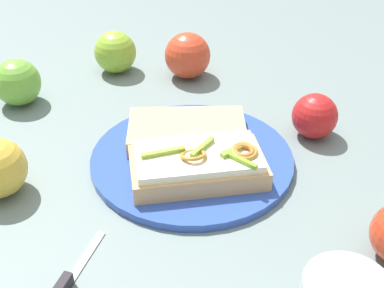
{
  "coord_description": "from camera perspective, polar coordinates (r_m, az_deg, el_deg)",
  "views": [
    {
      "loc": [
        0.18,
        -0.57,
        0.44
      ],
      "look_at": [
        0.0,
        0.0,
        0.03
      ],
      "focal_mm": 48.7,
      "sensor_mm": 36.0,
      "label": 1
    }
  ],
  "objects": [
    {
      "name": "apple_2",
      "position": [
        0.91,
        -18.61,
        6.42
      ],
      "size": [
        0.1,
        0.1,
        0.08
      ],
      "primitive_type": "sphere",
      "rotation": [
        0.0,
        0.0,
        2.81
      ],
      "color": "#6CAC3A",
      "rests_on": "ground_plane"
    },
    {
      "name": "apple_1",
      "position": [
        0.8,
        13.29,
        3.0
      ],
      "size": [
        0.08,
        0.08,
        0.07
      ],
      "primitive_type": "sphere",
      "rotation": [
        0.0,
        0.0,
        4.51
      ],
      "color": "red",
      "rests_on": "ground_plane"
    },
    {
      "name": "ground_plane",
      "position": [
        0.74,
        0.0,
        -2.02
      ],
      "size": [
        2.0,
        2.0,
        0.0
      ],
      "primitive_type": "plane",
      "color": "slate",
      "rests_on": "ground"
    },
    {
      "name": "apple_0",
      "position": [
        0.98,
        -8.4,
        9.93
      ],
      "size": [
        0.1,
        0.1,
        0.08
      ],
      "primitive_type": "sphere",
      "rotation": [
        0.0,
        0.0,
        2.65
      ],
      "color": "#8AB232",
      "rests_on": "ground_plane"
    },
    {
      "name": "knife",
      "position": [
        0.59,
        -13.91,
        -14.97
      ],
      "size": [
        0.01,
        0.14,
        0.02
      ],
      "rotation": [
        0.0,
        0.0,
        1.56
      ],
      "color": "silver",
      "rests_on": "ground_plane"
    },
    {
      "name": "plate",
      "position": [
        0.74,
        0.0,
        -1.65
      ],
      "size": [
        0.29,
        0.29,
        0.01
      ],
      "primitive_type": "cylinder",
      "color": "#2F4EB2",
      "rests_on": "ground_plane"
    },
    {
      "name": "bread_slice_side",
      "position": [
        0.77,
        -0.55,
        1.44
      ],
      "size": [
        0.19,
        0.15,
        0.02
      ],
      "primitive_type": "cube",
      "rotation": [
        0.0,
        0.0,
        3.47
      ],
      "color": "tan",
      "rests_on": "plate"
    },
    {
      "name": "apple_5",
      "position": [
        0.95,
        -0.49,
        9.67
      ],
      "size": [
        0.1,
        0.1,
        0.08
      ],
      "primitive_type": "sphere",
      "rotation": [
        0.0,
        0.0,
        6.03
      ],
      "color": "red",
      "rests_on": "ground_plane"
    },
    {
      "name": "sandwich",
      "position": [
        0.69,
        0.75,
        -2.24
      ],
      "size": [
        0.2,
        0.17,
        0.05
      ],
      "rotation": [
        0.0,
        0.0,
        3.6
      ],
      "color": "tan",
      "rests_on": "plate"
    }
  ]
}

